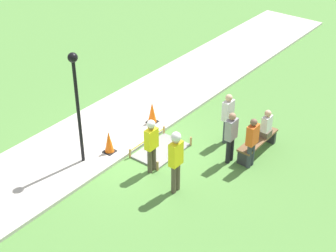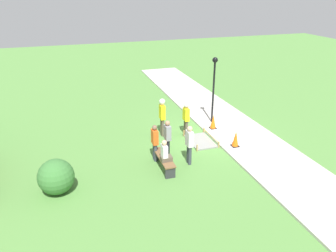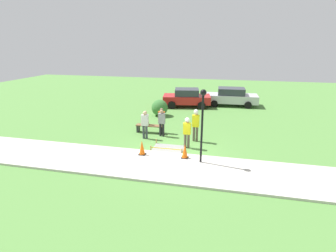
{
  "view_description": "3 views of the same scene",
  "coord_description": "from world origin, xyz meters",
  "views": [
    {
      "loc": [
        9.89,
        8.88,
        8.98
      ],
      "look_at": [
        -0.2,
        1.04,
        1.17
      ],
      "focal_mm": 55.0,
      "sensor_mm": 36.0,
      "label": 1
    },
    {
      "loc": [
        -13.19,
        6.44,
        6.84
      ],
      "look_at": [
        0.1,
        2.11,
        0.82
      ],
      "focal_mm": 35.0,
      "sensor_mm": 36.0,
      "label": 2
    },
    {
      "loc": [
        2.56,
        -12.19,
        5.48
      ],
      "look_at": [
        -0.69,
        1.86,
        0.9
      ],
      "focal_mm": 28.0,
      "sensor_mm": 36.0,
      "label": 3
    }
  ],
  "objects": [
    {
      "name": "ground_plane",
      "position": [
        0.0,
        0.0,
        0.0
      ],
      "size": [
        60.0,
        60.0,
        0.0
      ],
      "primitive_type": "plane",
      "color": "#51843D"
    },
    {
      "name": "sidewalk",
      "position": [
        0.0,
        -1.53,
        0.05
      ],
      "size": [
        28.0,
        3.07,
        0.1
      ],
      "color": "#BCB7AD",
      "rests_on": "ground_plane"
    },
    {
      "name": "wet_concrete_patch",
      "position": [
        -0.38,
        0.63,
        0.03
      ],
      "size": [
        1.72,
        1.12,
        0.32
      ],
      "color": "gray",
      "rests_on": "ground_plane"
    },
    {
      "name": "traffic_cone_near_patch",
      "position": [
        -1.46,
        -0.6,
        0.47
      ],
      "size": [
        0.34,
        0.34,
        0.74
      ],
      "color": "black",
      "rests_on": "sidewalk"
    },
    {
      "name": "traffic_cone_far_patch",
      "position": [
        0.71,
        -0.51,
        0.46
      ],
      "size": [
        0.34,
        0.34,
        0.73
      ],
      "color": "black",
      "rests_on": "sidewalk"
    },
    {
      "name": "park_bench",
      "position": [
        -2.13,
        3.01,
        0.36
      ],
      "size": [
        1.78,
        0.44,
        0.51
      ],
      "color": "#2D2D33",
      "rests_on": "ground_plane"
    },
    {
      "name": "person_seated_on_bench",
      "position": [
        -2.44,
        3.06,
        0.86
      ],
      "size": [
        0.36,
        0.44,
        0.89
      ],
      "color": "brown",
      "rests_on": "park_bench"
    },
    {
      "name": "worker_supervisor",
      "position": [
        0.55,
        1.04,
        1.01
      ],
      "size": [
        0.4,
        0.25,
        1.71
      ],
      "color": "brown",
      "rests_on": "ground_plane"
    },
    {
      "name": "worker_assistant",
      "position": [
        0.88,
        2.15,
        1.16
      ],
      "size": [
        0.4,
        0.28,
        1.91
      ],
      "color": "brown",
      "rests_on": "ground_plane"
    },
    {
      "name": "bystander_in_orange_shirt",
      "position": [
        -1.41,
        3.18,
        0.91
      ],
      "size": [
        0.4,
        0.22,
        1.61
      ],
      "color": "#383D47",
      "rests_on": "ground_plane"
    },
    {
      "name": "bystander_in_gray_shirt",
      "position": [
        -2.11,
        1.91,
        0.95
      ],
      "size": [
        0.4,
        0.22,
        1.69
      ],
      "color": "#383D47",
      "rests_on": "ground_plane"
    },
    {
      "name": "bystander_in_white_shirt",
      "position": [
        -1.24,
        2.57,
        0.94
      ],
      "size": [
        0.4,
        0.22,
        1.67
      ],
      "color": "black",
      "rests_on": "ground_plane"
    },
    {
      "name": "lamppost_near",
      "position": [
        1.52,
        -0.82,
        2.41
      ],
      "size": [
        0.28,
        0.28,
        3.46
      ],
      "color": "black",
      "rests_on": "sidewalk"
    }
  ]
}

